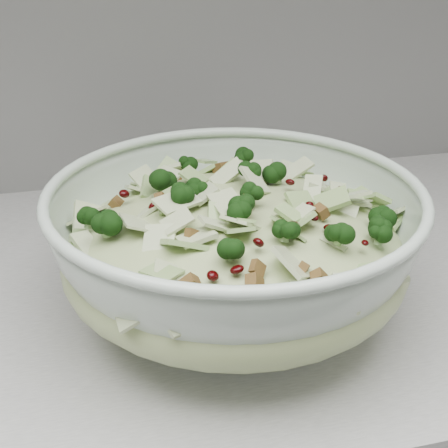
# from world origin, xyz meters

# --- Properties ---
(mixing_bowl) EXTENTS (0.38, 0.38, 0.14)m
(mixing_bowl) POSITION_xyz_m (-0.69, 1.60, 0.97)
(mixing_bowl) COLOR silver
(mixing_bowl) RESTS_ON counter
(salad) EXTENTS (0.36, 0.36, 0.14)m
(salad) POSITION_xyz_m (-0.69, 1.60, 1.00)
(salad) COLOR #B8CA8A
(salad) RESTS_ON mixing_bowl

